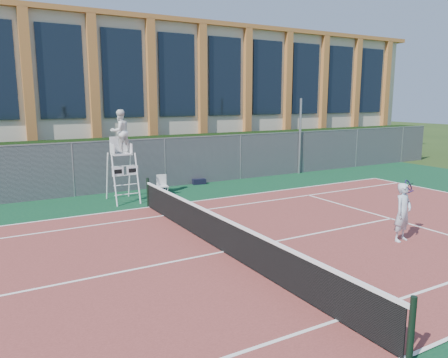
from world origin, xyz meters
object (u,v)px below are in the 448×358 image
umpire_chair (120,134)px  tennis_player (403,212)px  plastic_chair (162,184)px  steel_pole (300,136)px

umpire_chair → tennis_player: (5.28, -8.74, -1.77)m
plastic_chair → tennis_player: (3.64, -8.72, 0.32)m
tennis_player → umpire_chair: bearing=121.1°
umpire_chair → steel_pole: bearing=9.2°
steel_pole → umpire_chair: bearing=-170.8°
steel_pole → umpire_chair: size_ratio=1.11×
steel_pole → tennis_player: bearing=-115.2°
steel_pole → plastic_chair: steel_pole is taller
steel_pole → tennis_player: (-4.89, -10.39, -1.13)m
plastic_chair → tennis_player: 9.46m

